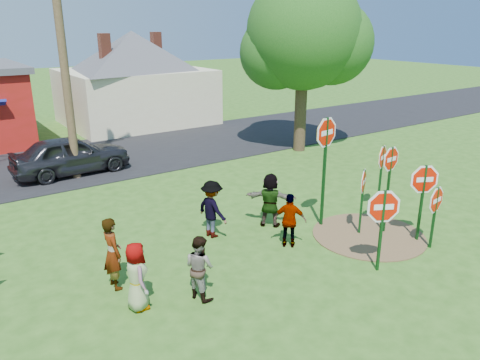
% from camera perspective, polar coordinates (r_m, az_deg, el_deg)
% --- Properties ---
extents(ground, '(120.00, 120.00, 0.00)m').
position_cam_1_polar(ground, '(12.03, -2.70, -10.37)').
color(ground, '#2C5718').
rests_on(ground, ground).
extents(road, '(120.00, 7.50, 0.04)m').
position_cam_1_polar(road, '(21.96, -18.94, 2.26)').
color(road, black).
rests_on(road, ground).
extents(dirt_patch, '(3.20, 3.20, 0.03)m').
position_cam_1_polar(dirt_patch, '(14.06, 15.40, -6.51)').
color(dirt_patch, brown).
rests_on(dirt_patch, ground).
extents(cream_house, '(9.40, 9.40, 6.50)m').
position_cam_1_polar(cream_house, '(29.26, -12.77, 12.47)').
color(cream_house, beige).
rests_on(cream_house, ground).
extents(stop_sign_a, '(0.99, 0.54, 2.25)m').
position_cam_1_polar(stop_sign_a, '(11.67, 17.02, -3.89)').
color(stop_sign_a, '#113E17').
rests_on(stop_sign_a, ground).
extents(stop_sign_b, '(1.17, 0.20, 3.46)m').
position_cam_1_polar(stop_sign_b, '(13.64, 10.41, 4.33)').
color(stop_sign_b, '#113E17').
rests_on(stop_sign_b, ground).
extents(stop_sign_c, '(0.95, 0.10, 2.70)m').
position_cam_1_polar(stop_sign_c, '(13.78, 17.81, 1.18)').
color(stop_sign_c, '#113E17').
rests_on(stop_sign_c, ground).
extents(stop_sign_d, '(0.94, 0.40, 2.31)m').
position_cam_1_polar(stop_sign_d, '(15.50, 16.92, 2.11)').
color(stop_sign_d, '#113E17').
rests_on(stop_sign_d, ground).
extents(stop_sign_e, '(0.97, 0.15, 1.87)m').
position_cam_1_polar(stop_sign_e, '(13.44, 22.75, -2.78)').
color(stop_sign_e, '#113E17').
rests_on(stop_sign_e, ground).
extents(stop_sign_f, '(0.97, 0.52, 2.36)m').
position_cam_1_polar(stop_sign_f, '(13.61, 21.49, -0.55)').
color(stop_sign_f, '#113E17').
rests_on(stop_sign_f, ground).
extents(stop_sign_g, '(0.80, 0.50, 2.08)m').
position_cam_1_polar(stop_sign_g, '(13.61, 14.77, -0.87)').
color(stop_sign_g, '#113E17').
rests_on(stop_sign_g, ground).
extents(person_a, '(0.55, 0.78, 1.52)m').
position_cam_1_polar(person_a, '(10.27, -12.50, -11.40)').
color(person_a, '#4C4D9A').
rests_on(person_a, ground).
extents(person_b, '(0.44, 0.65, 1.73)m').
position_cam_1_polar(person_b, '(11.11, -15.28, -8.61)').
color(person_b, '#1B655B').
rests_on(person_b, ground).
extents(person_c, '(0.72, 0.84, 1.48)m').
position_cam_1_polar(person_c, '(10.46, -4.96, -10.53)').
color(person_c, '#974835').
rests_on(person_c, ground).
extents(person_d, '(0.78, 1.16, 1.67)m').
position_cam_1_polar(person_d, '(13.25, -3.41, -3.55)').
color(person_d, '#36353B').
rests_on(person_d, ground).
extents(person_e, '(0.90, 0.89, 1.53)m').
position_cam_1_polar(person_e, '(12.72, 6.09, -4.94)').
color(person_e, '#4B2D56').
rests_on(person_e, ground).
extents(person_f, '(1.40, 1.45, 1.65)m').
position_cam_1_polar(person_f, '(13.94, 3.70, -2.45)').
color(person_f, '#1B5724').
rests_on(person_f, ground).
extents(suv, '(4.62, 1.99, 1.55)m').
position_cam_1_polar(suv, '(19.92, -19.92, 2.91)').
color(suv, '#323337').
rests_on(suv, road).
extents(utility_pole, '(2.45, 0.61, 10.11)m').
position_cam_1_polar(utility_pole, '(18.71, -20.99, 15.90)').
color(utility_pole, '#4C3823').
rests_on(utility_pole, ground).
extents(leafy_tree, '(5.65, 5.15, 8.03)m').
position_cam_1_polar(leafy_tree, '(22.12, 8.02, 16.73)').
color(leafy_tree, '#382819').
rests_on(leafy_tree, ground).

